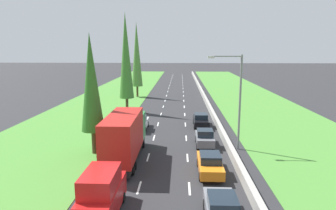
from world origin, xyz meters
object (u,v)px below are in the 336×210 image
object	(u,v)px
red_box_truck_left_lane	(125,136)
poplar_tree_second	(91,83)
white_sedan_left_lane	(140,123)
street_light_mast	(236,95)
poplar_tree_third	(126,56)
grey_sedan_right_lane	(222,210)
red_van_left_lane	(102,193)
grey_hatchback_right_lane	(205,138)
poplar_tree_fourth	(137,55)
black_sedan_right_lane	(201,120)
orange_sedan_right_lane	(210,164)

from	to	relation	value
red_box_truck_left_lane	poplar_tree_second	world-z (taller)	poplar_tree_second
white_sedan_left_lane	street_light_mast	size ratio (longest dim) A/B	0.50
poplar_tree_third	grey_sedan_right_lane	bearing A→B (deg)	-70.61
poplar_tree_second	poplar_tree_third	world-z (taller)	poplar_tree_third
red_van_left_lane	grey_hatchback_right_lane	xyz separation A→B (m)	(6.88, 13.16, -0.56)
red_van_left_lane	street_light_mast	bearing A→B (deg)	51.84
poplar_tree_fourth	black_sedan_right_lane	bearing A→B (deg)	-64.25
poplar_tree_third	red_box_truck_left_lane	bearing A→B (deg)	-80.50
grey_hatchback_right_lane	poplar_tree_third	distance (m)	20.63
white_sedan_left_lane	street_light_mast	xyz separation A→B (m)	(10.06, -6.79, 4.42)
red_van_left_lane	black_sedan_right_lane	distance (m)	21.99
black_sedan_right_lane	street_light_mast	world-z (taller)	street_light_mast
red_van_left_lane	poplar_tree_third	world-z (taller)	poplar_tree_third
red_van_left_lane	street_light_mast	distance (m)	16.12
red_box_truck_left_lane	white_sedan_left_lane	xyz separation A→B (m)	(-0.12, 10.23, -1.37)
grey_hatchback_right_lane	poplar_tree_second	bearing A→B (deg)	-165.65
orange_sedan_right_lane	red_van_left_lane	size ratio (longest dim) A/B	0.92
orange_sedan_right_lane	street_light_mast	distance (m)	7.98
grey_sedan_right_lane	black_sedan_right_lane	world-z (taller)	same
white_sedan_left_lane	poplar_tree_fourth	xyz separation A→B (m)	(-3.77, 24.88, 7.58)
poplar_tree_third	poplar_tree_fourth	size ratio (longest dim) A/B	1.01
poplar_tree_fourth	street_light_mast	world-z (taller)	poplar_tree_fourth
orange_sedan_right_lane	street_light_mast	world-z (taller)	street_light_mast
poplar_tree_third	street_light_mast	world-z (taller)	poplar_tree_third
red_box_truck_left_lane	black_sedan_right_lane	bearing A→B (deg)	58.72
street_light_mast	grey_hatchback_right_lane	bearing A→B (deg)	162.96
poplar_tree_third	orange_sedan_right_lane	bearing A→B (deg)	-65.49
grey_hatchback_right_lane	street_light_mast	size ratio (longest dim) A/B	0.43
red_box_truck_left_lane	red_van_left_lane	bearing A→B (deg)	-88.28
orange_sedan_right_lane	white_sedan_left_lane	distance (m)	14.62
red_box_truck_left_lane	poplar_tree_second	xyz separation A→B (m)	(-3.19, 1.64, 4.34)
grey_sedan_right_lane	poplar_tree_fourth	bearing A→B (deg)	103.82
red_box_truck_left_lane	poplar_tree_third	distance (m)	21.51
red_box_truck_left_lane	black_sedan_right_lane	world-z (taller)	red_box_truck_left_lane
orange_sedan_right_lane	poplar_tree_third	world-z (taller)	poplar_tree_third
poplar_tree_third	poplar_tree_second	bearing A→B (deg)	-89.38
poplar_tree_second	street_light_mast	distance (m)	13.32
grey_sedan_right_lane	grey_hatchback_right_lane	size ratio (longest dim) A/B	1.15
orange_sedan_right_lane	red_van_left_lane	distance (m)	9.28
grey_hatchback_right_lane	poplar_tree_third	world-z (taller)	poplar_tree_third
white_sedan_left_lane	poplar_tree_second	xyz separation A→B (m)	(-3.07, -8.58, 5.71)
orange_sedan_right_lane	poplar_tree_fourth	world-z (taller)	poplar_tree_fourth
red_box_truck_left_lane	poplar_tree_second	bearing A→B (deg)	152.77
grey_sedan_right_lane	red_van_left_lane	distance (m)	6.81
orange_sedan_right_lane	grey_hatchback_right_lane	size ratio (longest dim) A/B	1.15
poplar_tree_second	poplar_tree_third	xyz separation A→B (m)	(-0.20, 18.65, 1.95)
grey_hatchback_right_lane	poplar_tree_second	xyz separation A→B (m)	(-10.34, -2.64, 5.69)
grey_hatchback_right_lane	black_sedan_right_lane	distance (m)	7.67
black_sedan_right_lane	poplar_tree_third	size ratio (longest dim) A/B	0.30
black_sedan_right_lane	poplar_tree_third	distance (m)	15.55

